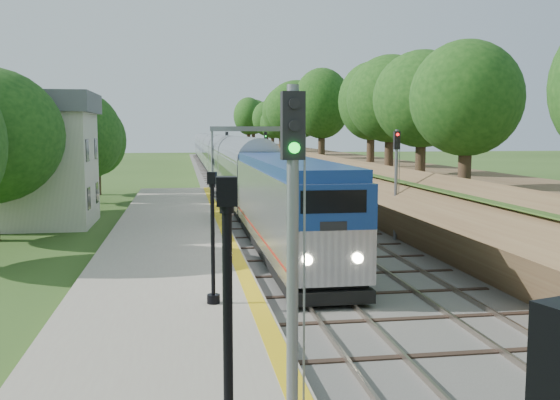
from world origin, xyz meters
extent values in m
cube|color=#4C4944|center=(2.00, 60.00, 0.06)|extent=(9.50, 170.00, 0.12)
cube|color=gray|center=(-0.72, 60.00, 0.20)|extent=(0.08, 170.00, 0.16)
cube|color=gray|center=(0.72, 60.00, 0.20)|extent=(0.08, 170.00, 0.16)
cube|color=gray|center=(3.28, 60.00, 0.20)|extent=(0.08, 170.00, 0.16)
cube|color=gray|center=(4.72, 60.00, 0.20)|extent=(0.08, 170.00, 0.16)
cube|color=gray|center=(-5.20, 16.00, 0.19)|extent=(6.40, 68.00, 0.38)
cube|color=gold|center=(-2.35, 16.00, 0.39)|extent=(0.55, 68.00, 0.01)
cube|color=brown|center=(11.50, 60.00, 1.50)|extent=(9.00, 170.00, 3.00)
cube|color=brown|center=(7.60, 60.00, 1.30)|extent=(4.47, 170.00, 4.54)
cylinder|color=#332316|center=(10.00, 60.00, 4.31)|extent=(0.60, 0.60, 2.62)
sphere|color=#163E11|center=(10.00, 60.00, 7.88)|extent=(5.70, 5.70, 5.70)
cylinder|color=#332316|center=(10.00, 110.00, 4.31)|extent=(0.60, 0.60, 2.62)
sphere|color=#163E11|center=(10.00, 110.00, 7.88)|extent=(5.70, 5.70, 5.70)
cube|color=beige|center=(-14.00, 30.00, 3.40)|extent=(8.00, 6.00, 6.80)
cube|color=#595D62|center=(-14.00, 30.00, 7.40)|extent=(8.60, 6.60, 1.20)
cube|color=black|center=(-9.99, 28.20, 1.80)|extent=(0.05, 1.10, 1.30)
cube|color=black|center=(-9.99, 31.80, 1.80)|extent=(0.05, 1.10, 1.30)
cube|color=black|center=(-9.99, 28.20, 4.60)|extent=(0.05, 1.10, 1.30)
cube|color=black|center=(-9.99, 31.80, 4.60)|extent=(0.05, 1.10, 1.30)
cylinder|color=slate|center=(-1.50, 55.00, 3.10)|extent=(0.24, 0.24, 6.20)
cylinder|color=slate|center=(6.50, 55.00, 3.10)|extent=(0.24, 0.24, 6.20)
cube|color=slate|center=(2.50, 55.00, 5.95)|extent=(8.40, 0.25, 0.50)
cube|color=black|center=(0.00, 54.85, 5.20)|extent=(0.30, 0.20, 0.90)
cube|color=black|center=(4.00, 54.85, 5.20)|extent=(0.30, 0.20, 0.90)
cylinder|color=#332316|center=(-12.00, 26.00, 1.22)|extent=(0.60, 0.60, 2.45)
sphere|color=#163E11|center=(-12.00, 26.00, 4.55)|extent=(5.32, 5.32, 5.32)
cylinder|color=#332316|center=(-12.00, 42.00, 1.22)|extent=(0.60, 0.60, 2.45)
sphere|color=#163E11|center=(-12.00, 42.00, 4.55)|extent=(5.32, 5.32, 5.32)
cube|color=black|center=(0.00, 17.85, 0.56)|extent=(2.62, 16.38, 0.57)
cube|color=#B7BAC1|center=(0.00, 17.85, 2.46)|extent=(2.84, 17.06, 3.22)
cube|color=navy|center=(0.00, 17.85, 4.28)|extent=(2.73, 16.38, 0.42)
cube|color=navy|center=(0.00, 9.29, 3.36)|extent=(2.81, 0.10, 1.42)
cube|color=black|center=(0.00, 9.25, 3.55)|extent=(2.09, 0.06, 0.71)
cube|color=#9B1E0F|center=(0.00, 17.85, 1.37)|extent=(2.86, 16.72, 0.09)
cube|color=#B7BAC1|center=(0.00, 36.45, 2.13)|extent=(2.84, 18.96, 3.70)
cube|color=#B7BAC1|center=(0.00, 56.01, 2.13)|extent=(2.84, 18.96, 3.70)
cube|color=#B7BAC1|center=(0.00, 75.56, 2.13)|extent=(2.84, 18.96, 3.70)
cube|color=#B7BAC1|center=(0.00, 95.12, 2.13)|extent=(2.84, 18.96, 3.70)
cube|color=#B7BAC1|center=(0.00, 114.68, 2.13)|extent=(2.84, 18.96, 3.70)
cube|color=#B7BAC1|center=(0.00, 134.23, 2.13)|extent=(2.84, 18.96, 3.70)
cylinder|color=black|center=(-3.96, -0.38, 2.59)|extent=(0.15, 0.15, 4.10)
cube|color=black|center=(-3.96, -0.38, 4.85)|extent=(0.31, 0.31, 0.42)
cube|color=silver|center=(-3.96, -0.38, 4.85)|extent=(0.22, 0.22, 0.32)
cylinder|color=black|center=(-3.69, 9.73, 0.52)|extent=(0.40, 0.40, 0.28)
cylinder|color=black|center=(-3.69, 9.73, 2.31)|extent=(0.13, 0.13, 3.59)
cube|color=black|center=(-3.69, 9.73, 4.29)|extent=(0.32, 0.32, 0.37)
cube|color=silver|center=(-3.69, 9.73, 4.29)|extent=(0.23, 0.23, 0.28)
cylinder|color=slate|center=(-2.90, 0.16, 3.39)|extent=(0.19, 0.19, 6.03)
cube|color=black|center=(-2.90, 0.16, 5.78)|extent=(0.35, 0.23, 1.04)
cylinder|color=#0CE526|center=(-2.90, 0.03, 5.78)|extent=(0.17, 0.06, 0.17)
cylinder|color=slate|center=(6.20, 21.12, 2.96)|extent=(0.16, 0.16, 5.67)
cube|color=black|center=(6.20, 21.12, 5.24)|extent=(0.31, 0.20, 0.92)
cylinder|color=#FF0C0C|center=(6.20, 21.00, 5.24)|extent=(0.15, 0.05, 0.15)
camera|label=1|loc=(-4.58, -9.26, 5.70)|focal=40.00mm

